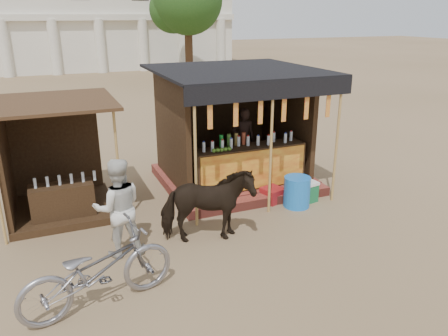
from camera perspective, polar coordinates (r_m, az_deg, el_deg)
The scene contains 11 objects.
ground at distance 7.69m, azimuth 4.67°, elevation -11.49°, with size 120.00×120.00×0.00m, color #846B4C.
main_stall at distance 10.48m, azimuth 1.45°, elevation 3.29°, with size 3.60×3.61×2.78m.
secondary_stall at distance 9.58m, azimuth -21.76°, elevation -0.81°, with size 2.40×2.40×2.38m.
cow at distance 7.84m, azimuth -2.22°, elevation -5.01°, with size 0.75×1.65×1.40m, color black.
motorbike at distance 6.48m, azimuth -16.17°, elevation -12.70°, with size 0.78×2.23×1.17m, color gray.
bystander at distance 7.58m, azimuth -13.63°, elevation -5.08°, with size 0.84×0.66×1.73m, color silver.
blue_barrel at distance 9.53m, azimuth 9.49°, elevation -3.09°, with size 0.57×0.57×0.66m, color blue.
red_crate at distance 9.76m, azimuth 6.34°, elevation -3.49°, with size 0.43×0.43×0.32m, color maroon.
cooler at distance 9.80m, azimuth 10.14°, elevation -3.10°, with size 0.71×0.55×0.46m.
background_building at distance 35.79m, azimuth -21.96°, elevation 18.28°, with size 26.00×7.45×8.18m.
tree at distance 29.36m, azimuth -5.24°, elevation 20.80°, with size 4.50×4.40×7.00m.
Camera 1 is at (-3.08, -5.83, 3.96)m, focal length 35.00 mm.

